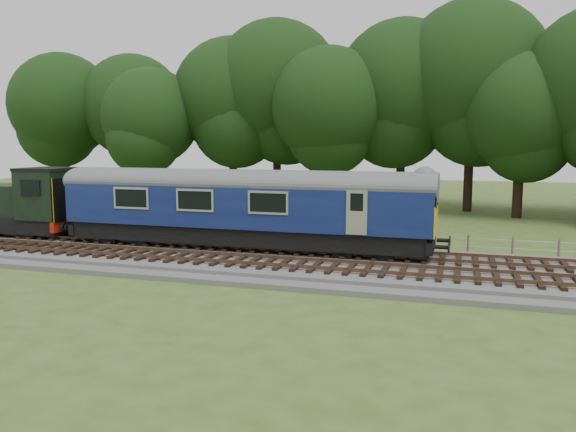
% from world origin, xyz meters
% --- Properties ---
extents(ground, '(120.00, 120.00, 0.00)m').
position_xyz_m(ground, '(0.00, 0.00, 0.00)').
color(ground, '#3D561F').
rests_on(ground, ground).
extents(ballast, '(70.00, 7.00, 0.35)m').
position_xyz_m(ballast, '(0.00, 0.00, 0.17)').
color(ballast, '#4C4C4F').
rests_on(ballast, ground).
extents(track_north, '(67.20, 2.40, 0.21)m').
position_xyz_m(track_north, '(0.00, 1.40, 0.42)').
color(track_north, black).
rests_on(track_north, ballast).
extents(track_south, '(67.20, 2.40, 0.21)m').
position_xyz_m(track_south, '(0.00, -1.60, 0.42)').
color(track_south, black).
rests_on(track_south, ballast).
extents(fence, '(64.00, 0.12, 1.00)m').
position_xyz_m(fence, '(0.00, 4.50, 0.00)').
color(fence, '#6B6054').
rests_on(fence, ground).
extents(tree_line, '(70.00, 8.00, 18.00)m').
position_xyz_m(tree_line, '(0.00, 22.00, 0.00)').
color(tree_line, black).
rests_on(tree_line, ground).
extents(dmu_railcar, '(18.05, 2.86, 3.88)m').
position_xyz_m(dmu_railcar, '(-4.44, 1.40, 2.61)').
color(dmu_railcar, black).
rests_on(dmu_railcar, ground).
extents(shunter_loco, '(8.92, 2.60, 3.38)m').
position_xyz_m(shunter_loco, '(-18.36, 1.40, 1.97)').
color(shunter_loco, black).
rests_on(shunter_loco, ground).
extents(worker, '(0.78, 0.76, 1.80)m').
position_xyz_m(worker, '(-12.73, 0.63, 1.25)').
color(worker, '#E1450B').
rests_on(worker, ballast).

